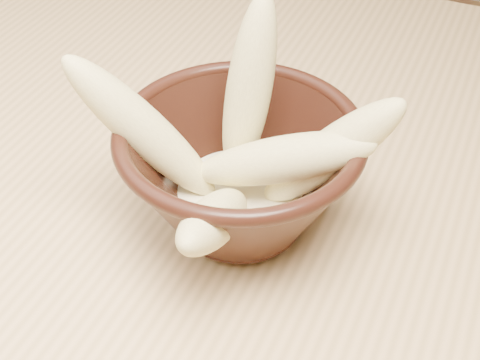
{
  "coord_description": "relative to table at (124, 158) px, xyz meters",
  "views": [
    {
      "loc": [
        0.37,
        -0.5,
        1.18
      ],
      "look_at": [
        0.2,
        -0.12,
        0.81
      ],
      "focal_mm": 50.0,
      "sensor_mm": 36.0,
      "label": 1
    }
  ],
  "objects": [
    {
      "name": "banana_across",
      "position": [
        0.24,
        -0.12,
        0.17
      ],
      "size": [
        0.16,
        0.07,
        0.09
      ],
      "primitive_type": "ellipsoid",
      "rotation": [
        1.2,
        0.0,
        1.77
      ],
      "color": "#C9B977",
      "rests_on": "bowl"
    },
    {
      "name": "banana_front",
      "position": [
        0.21,
        -0.19,
        0.15
      ],
      "size": [
        0.05,
        0.14,
        0.1
      ],
      "primitive_type": "ellipsoid",
      "rotation": [
        1.08,
        0.0,
        0.12
      ],
      "color": "#C9B977",
      "rests_on": "bowl"
    },
    {
      "name": "table",
      "position": [
        0.0,
        0.0,
        0.0
      ],
      "size": [
        1.2,
        0.8,
        0.75
      ],
      "color": "#DAB077",
      "rests_on": "ground"
    },
    {
      "name": "bowl",
      "position": [
        0.2,
        -0.12,
        0.14
      ],
      "size": [
        0.21,
        0.21,
        0.11
      ],
      "rotation": [
        0.0,
        0.0,
        0.35
      ],
      "color": "black",
      "rests_on": "table"
    },
    {
      "name": "banana_right",
      "position": [
        0.27,
        -0.1,
        0.17
      ],
      "size": [
        0.13,
        0.07,
        0.13
      ],
      "primitive_type": "ellipsoid",
      "rotation": [
        0.75,
        0.0,
        1.87
      ],
      "color": "#C9B977",
      "rests_on": "bowl"
    },
    {
      "name": "banana_upright",
      "position": [
        0.2,
        -0.08,
        0.2
      ],
      "size": [
        0.06,
        0.08,
        0.17
      ],
      "primitive_type": "ellipsoid",
      "rotation": [
        0.23,
        0.0,
        2.87
      ],
      "color": "#C9B977",
      "rests_on": "bowl"
    },
    {
      "name": "banana_left",
      "position": [
        0.13,
        -0.14,
        0.18
      ],
      "size": [
        0.15,
        0.07,
        0.15
      ],
      "primitive_type": "ellipsoid",
      "rotation": [
        0.72,
        0.0,
        -1.3
      ],
      "color": "#C9B977",
      "rests_on": "bowl"
    },
    {
      "name": "milk_puddle",
      "position": [
        0.2,
        -0.12,
        0.12
      ],
      "size": [
        0.12,
        0.12,
        0.02
      ],
      "primitive_type": "cylinder",
      "color": "#EFE5C1",
      "rests_on": "bowl"
    }
  ]
}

